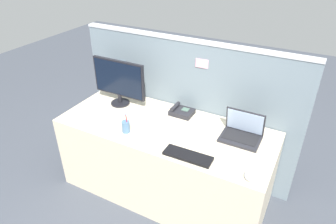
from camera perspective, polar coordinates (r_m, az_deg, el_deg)
The scene contains 10 objects.
ground_plane at distance 3.13m, azimuth -0.44°, elevation -14.32°, with size 10.00×10.00×0.00m, color #424751.
desk at distance 2.87m, azimuth -0.47°, elevation -9.00°, with size 1.91×0.79×0.75m, color beige.
cubicle_divider at distance 3.00m, azimuth 3.44°, elevation 0.67°, with size 2.20×0.07×1.42m.
desktop_monitor at distance 2.93m, azimuth -9.27°, elevation 5.94°, with size 0.55×0.18×0.45m.
laptop at distance 2.55m, azimuth 13.84°, elevation -3.58°, with size 0.32×0.24×0.23m.
desk_phone at distance 2.82m, azimuth 2.52°, elevation 0.11°, with size 0.21×0.17×0.08m.
keyboard_main at distance 2.31m, azimuth 3.78°, elevation -8.25°, with size 0.38×0.12×0.02m, color black.
computer_mouse_right_hand at distance 2.20m, azimuth 14.99°, elevation -11.57°, with size 0.06×0.10×0.03m, color #B2B5BC.
pen_cup at distance 2.57m, azimuth -7.96°, elevation -2.74°, with size 0.07×0.07×0.18m.
cell_phone_white_slab at distance 2.71m, azimuth -1.11°, elevation -1.81°, with size 0.07×0.14×0.01m, color silver.
Camera 1 is at (1.06, -1.94, 2.21)m, focal length 32.27 mm.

